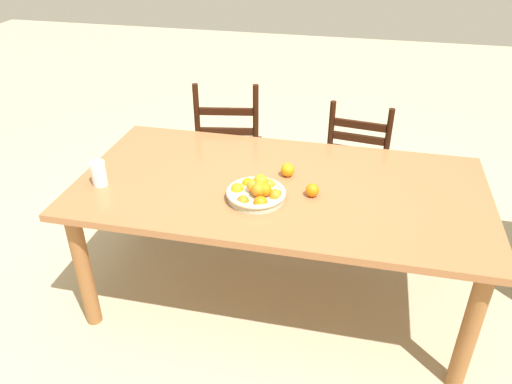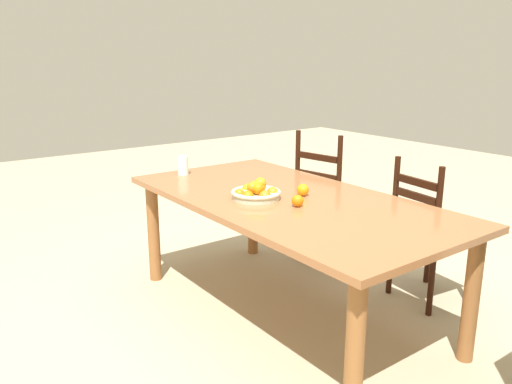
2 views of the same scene
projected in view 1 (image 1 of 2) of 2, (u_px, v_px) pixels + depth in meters
The scene contains 8 objects.
ground_plane at pixel (277, 293), 2.87m from camera, with size 12.00×12.00×0.00m, color tan.
dining_table at pixel (280, 199), 2.53m from camera, with size 2.04×1.03×0.73m.
chair_near_window at pixel (230, 153), 3.39m from camera, with size 0.49×0.49×0.99m.
chair_by_cabinet at pixel (358, 166), 3.25m from camera, with size 0.45×0.45×0.91m.
fruit_bowl at pixel (257, 192), 2.34m from camera, with size 0.28×0.28×0.13m.
orange_loose_0 at pixel (312, 190), 2.37m from camera, with size 0.07×0.07×0.07m, color orange.
orange_loose_1 at pixel (288, 170), 2.54m from camera, with size 0.07×0.07×0.07m, color orange.
drinking_glass at pixel (99, 174), 2.45m from camera, with size 0.07×0.07×0.13m, color silver.
Camera 1 is at (0.35, -2.13, 1.98)m, focal length 34.92 mm.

